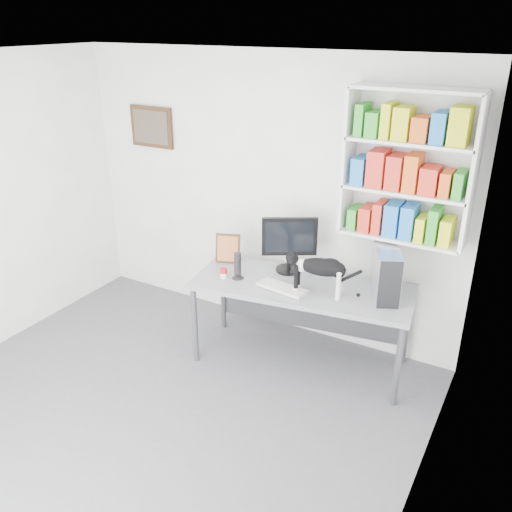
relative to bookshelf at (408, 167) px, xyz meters
name	(u,v)px	position (x,y,z in m)	size (l,w,h in m)	color
room	(121,274)	(-1.40, -1.85, -0.50)	(4.01, 4.01, 2.70)	#58595E
bookshelf	(408,167)	(0.00, 0.00, 0.00)	(1.03, 0.28, 1.24)	silver
wall_art	(152,127)	(-2.70, 0.12, 0.05)	(0.52, 0.04, 0.42)	#432A15
desk	(300,324)	(-0.70, -0.40, -1.45)	(1.92, 0.75, 0.80)	gray
monitor	(289,244)	(-0.93, -0.20, -0.79)	(0.50, 0.24, 0.53)	black
keyboard	(282,288)	(-0.81, -0.56, -1.03)	(0.44, 0.17, 0.03)	beige
pc_tower	(386,274)	(-0.02, -0.25, -0.84)	(0.19, 0.42, 0.42)	#ADADB2
speaker	(238,265)	(-1.26, -0.56, -0.92)	(0.11, 0.11, 0.26)	black
leaning_print	(228,248)	(-1.53, -0.30, -0.91)	(0.23, 0.09, 0.29)	#432A15
soup_can	(224,273)	(-1.37, -0.62, -1.01)	(0.06, 0.06, 0.09)	red
cat	(320,276)	(-0.50, -0.51, -0.87)	(0.58, 0.15, 0.36)	black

